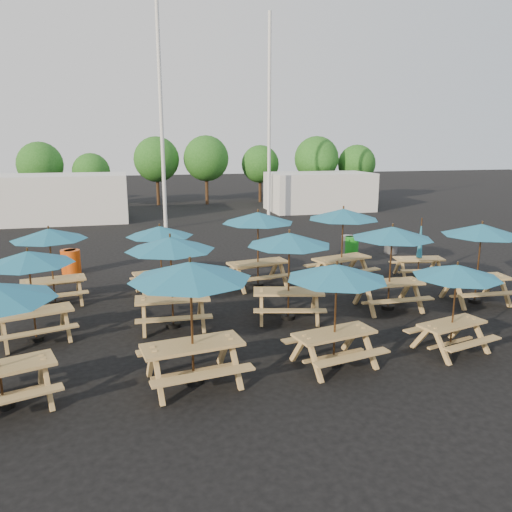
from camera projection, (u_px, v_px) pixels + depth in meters
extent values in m
plane|color=black|center=(268.00, 303.00, 14.96)|extent=(120.00, 120.00, 0.00)
cube|color=#A97D4B|center=(5.00, 400.00, 8.40)|extent=(1.86, 0.81, 0.04)
cylinder|color=black|center=(4.00, 405.00, 9.06)|extent=(0.37, 0.37, 0.10)
cube|color=#A97D4B|center=(34.00, 312.00, 11.96)|extent=(1.88, 1.15, 0.06)
cube|color=#A97D4B|center=(39.00, 332.00, 11.48)|extent=(1.76, 0.73, 0.04)
cube|color=#A97D4B|center=(31.00, 315.00, 12.56)|extent=(1.76, 0.73, 0.04)
cylinder|color=black|center=(36.00, 338.00, 12.11)|extent=(0.35, 0.35, 0.10)
cylinder|color=brown|center=(32.00, 296.00, 11.87)|extent=(0.04, 0.04, 2.25)
cone|color=#1E688A|center=(28.00, 258.00, 11.65)|extent=(2.62, 2.62, 0.31)
cube|color=#A97D4B|center=(53.00, 280.00, 14.68)|extent=(1.89, 1.02, 0.06)
cube|color=#A97D4B|center=(56.00, 295.00, 14.16)|extent=(1.81, 0.58, 0.04)
cube|color=#A97D4B|center=(53.00, 284.00, 15.33)|extent=(1.81, 0.58, 0.04)
cylinder|color=black|center=(55.00, 302.00, 14.84)|extent=(0.36, 0.36, 0.10)
cylinder|color=brown|center=(52.00, 266.00, 14.59)|extent=(0.04, 0.04, 2.29)
cone|color=#1E688A|center=(49.00, 234.00, 14.37)|extent=(2.51, 2.51, 0.32)
cube|color=#A97D4B|center=(193.00, 345.00, 9.81)|extent=(2.06, 1.05, 0.07)
cube|color=#A97D4B|center=(204.00, 375.00, 9.23)|extent=(1.99, 0.56, 0.04)
cube|color=#A97D4B|center=(184.00, 346.00, 10.53)|extent=(1.99, 0.56, 0.04)
cylinder|color=black|center=(194.00, 380.00, 9.98)|extent=(0.39, 0.39, 0.11)
cylinder|color=brown|center=(192.00, 323.00, 9.71)|extent=(0.05, 0.05, 2.52)
cone|color=#1E688A|center=(190.00, 271.00, 9.47)|extent=(2.69, 2.69, 0.35)
cube|color=#A97D4B|center=(172.00, 298.00, 12.83)|extent=(1.91, 0.81, 0.06)
cube|color=#A97D4B|center=(174.00, 319.00, 12.24)|extent=(1.89, 0.33, 0.04)
cube|color=#A97D4B|center=(172.00, 301.00, 13.56)|extent=(1.89, 0.33, 0.04)
cylinder|color=black|center=(173.00, 325.00, 12.99)|extent=(0.38, 0.38, 0.10)
cylinder|color=brown|center=(172.00, 282.00, 12.73)|extent=(0.05, 0.05, 2.41)
cone|color=#1E688A|center=(170.00, 243.00, 12.50)|extent=(2.35, 2.35, 0.34)
cube|color=#A97D4B|center=(162.00, 272.00, 15.64)|extent=(1.82, 0.98, 0.06)
cube|color=#A97D4B|center=(167.00, 286.00, 15.14)|extent=(1.74, 0.56, 0.04)
cube|color=#A97D4B|center=(157.00, 276.00, 16.25)|extent=(1.74, 0.56, 0.04)
cylinder|color=black|center=(162.00, 293.00, 15.78)|extent=(0.34, 0.34, 0.10)
cylinder|color=brown|center=(161.00, 260.00, 15.55)|extent=(0.04, 0.04, 2.20)
cone|color=#1E688A|center=(160.00, 231.00, 15.34)|extent=(2.42, 2.42, 0.31)
cube|color=#A97D4B|center=(335.00, 333.00, 10.63)|extent=(1.87, 1.03, 0.06)
cube|color=#A97D4B|center=(352.00, 357.00, 10.12)|extent=(1.79, 0.59, 0.04)
cube|color=#A97D4B|center=(318.00, 335.00, 11.26)|extent=(1.79, 0.59, 0.04)
cylinder|color=black|center=(333.00, 363.00, 10.78)|extent=(0.35, 0.35, 0.10)
cylinder|color=brown|center=(335.00, 315.00, 10.54)|extent=(0.04, 0.04, 2.27)
cone|color=#1E688A|center=(337.00, 272.00, 10.32)|extent=(2.50, 2.50, 0.32)
cube|color=#A97D4B|center=(288.00, 292.00, 13.42)|extent=(2.01, 1.17, 0.06)
cube|color=#A97D4B|center=(290.00, 311.00, 12.82)|extent=(1.89, 0.72, 0.04)
cube|color=#A97D4B|center=(287.00, 295.00, 14.17)|extent=(1.89, 0.72, 0.04)
cylinder|color=black|center=(288.00, 317.00, 13.59)|extent=(0.38, 0.38, 0.10)
cylinder|color=brown|center=(289.00, 276.00, 13.33)|extent=(0.05, 0.05, 2.41)
cone|color=#1E688A|center=(289.00, 239.00, 13.10)|extent=(2.75, 2.75, 0.33)
cube|color=#A97D4B|center=(258.00, 263.00, 16.48)|extent=(2.07, 1.09, 0.07)
cube|color=#A97D4B|center=(267.00, 277.00, 15.91)|extent=(1.98, 0.61, 0.04)
cube|color=#A97D4B|center=(249.00, 267.00, 17.19)|extent=(1.98, 0.61, 0.04)
cylinder|color=black|center=(258.00, 285.00, 16.65)|extent=(0.39, 0.39, 0.11)
cylinder|color=brown|center=(258.00, 249.00, 16.38)|extent=(0.05, 0.05, 2.51)
cone|color=#1E688A|center=(258.00, 217.00, 16.14)|extent=(2.73, 2.73, 0.35)
cube|color=#A97D4B|center=(452.00, 324.00, 11.37)|extent=(1.72, 1.00, 0.05)
cube|color=#A97D4B|center=(473.00, 343.00, 10.92)|extent=(1.63, 0.61, 0.04)
cube|color=#A97D4B|center=(431.00, 326.00, 11.94)|extent=(1.63, 0.61, 0.04)
cylinder|color=black|center=(450.00, 349.00, 11.51)|extent=(0.32, 0.32, 0.09)
cylinder|color=brown|center=(454.00, 308.00, 11.29)|extent=(0.04, 0.04, 2.07)
cone|color=#1E688A|center=(457.00, 271.00, 11.09)|extent=(2.35, 2.35, 0.29)
cube|color=#A97D4B|center=(389.00, 283.00, 14.23)|extent=(1.91, 0.76, 0.06)
cube|color=#A97D4B|center=(401.00, 300.00, 13.64)|extent=(1.90, 0.28, 0.04)
cube|color=#A97D4B|center=(377.00, 286.00, 14.96)|extent=(1.90, 0.28, 0.04)
cylinder|color=black|center=(388.00, 307.00, 14.40)|extent=(0.38, 0.38, 0.11)
cylinder|color=brown|center=(390.00, 268.00, 14.14)|extent=(0.05, 0.05, 2.43)
cone|color=#1E688A|center=(392.00, 233.00, 13.91)|extent=(2.30, 2.30, 0.34)
cube|color=#A97D4B|center=(342.00, 258.00, 17.05)|extent=(2.13, 1.26, 0.07)
cube|color=#A97D4B|center=(355.00, 272.00, 16.50)|extent=(2.00, 0.78, 0.04)
cube|color=#A97D4B|center=(328.00, 263.00, 17.74)|extent=(2.00, 0.78, 0.04)
cylinder|color=black|center=(341.00, 280.00, 17.22)|extent=(0.40, 0.40, 0.11)
cylinder|color=brown|center=(342.00, 245.00, 16.95)|extent=(0.05, 0.05, 2.55)
cone|color=#1E688A|center=(343.00, 214.00, 16.71)|extent=(2.93, 2.93, 0.35)
cube|color=#A97D4B|center=(477.00, 277.00, 14.81)|extent=(1.93, 0.86, 0.06)
cube|color=#A97D4B|center=(490.00, 294.00, 14.22)|extent=(1.90, 0.39, 0.04)
cube|color=#A97D4B|center=(462.00, 281.00, 15.54)|extent=(1.90, 0.39, 0.04)
cylinder|color=black|center=(474.00, 301.00, 14.97)|extent=(0.38, 0.38, 0.10)
cylinder|color=brown|center=(478.00, 263.00, 14.71)|extent=(0.05, 0.05, 2.41)
cone|color=#1E688A|center=(482.00, 230.00, 14.49)|extent=(2.41, 2.41, 0.33)
cube|color=#A97D4B|center=(419.00, 259.00, 17.56)|extent=(1.76, 0.93, 0.06)
cube|color=#A97D4B|center=(425.00, 270.00, 17.02)|extent=(1.69, 0.52, 0.04)
cube|color=#A97D4B|center=(412.00, 262.00, 18.21)|extent=(1.69, 0.52, 0.04)
cylinder|color=black|center=(418.00, 276.00, 17.70)|extent=(0.33, 0.33, 0.09)
cylinder|color=brown|center=(420.00, 248.00, 17.47)|extent=(0.04, 0.04, 2.14)
cone|color=#1E688A|center=(421.00, 238.00, 17.39)|extent=(0.20, 0.20, 1.40)
cylinder|color=#CE460C|center=(69.00, 262.00, 18.17)|extent=(0.55, 0.55, 0.88)
cylinder|color=#CE460C|center=(73.00, 262.00, 18.12)|extent=(0.55, 0.55, 0.88)
cylinder|color=gray|center=(348.00, 246.00, 20.89)|extent=(0.55, 0.55, 0.88)
cylinder|color=#18881B|center=(352.00, 247.00, 20.63)|extent=(0.55, 0.55, 0.88)
cylinder|color=gray|center=(391.00, 243.00, 21.46)|extent=(0.55, 0.55, 0.88)
cylinder|color=silver|center=(161.00, 117.00, 26.35)|extent=(0.20, 0.20, 12.00)
cylinder|color=silver|center=(269.00, 119.00, 29.80)|extent=(0.20, 0.20, 12.00)
cube|color=silver|center=(58.00, 198.00, 29.73)|extent=(8.00, 4.00, 2.80)
cube|color=silver|center=(319.00, 192.00, 34.77)|extent=(7.00, 4.00, 2.60)
cylinder|color=#382314|center=(43.00, 195.00, 34.96)|extent=(0.24, 0.24, 2.14)
sphere|color=#1E5919|center=(40.00, 164.00, 34.49)|extent=(3.11, 3.11, 3.11)
cylinder|color=#382314|center=(93.00, 196.00, 35.57)|extent=(0.24, 0.24, 1.78)
sphere|color=#1E5919|center=(91.00, 172.00, 35.18)|extent=(2.59, 2.59, 2.59)
cylinder|color=#382314|center=(158.00, 190.00, 37.62)|extent=(0.24, 0.24, 2.31)
sphere|color=#1E5919|center=(157.00, 159.00, 37.12)|extent=(3.36, 3.36, 3.36)
cylinder|color=#382314|center=(207.00, 189.00, 38.06)|extent=(0.24, 0.24, 2.35)
sphere|color=#1E5919|center=(206.00, 158.00, 37.55)|extent=(3.41, 3.41, 3.41)
cylinder|color=#382314|center=(260.00, 189.00, 39.53)|extent=(0.24, 0.24, 2.02)
sphere|color=#1E5919|center=(260.00, 164.00, 39.09)|extent=(2.94, 2.94, 2.94)
cylinder|color=#382314|center=(316.00, 188.00, 38.78)|extent=(0.24, 0.24, 2.32)
sphere|color=#1E5919|center=(317.00, 158.00, 38.27)|extent=(3.38, 3.38, 3.38)
cylinder|color=#382314|center=(356.00, 189.00, 39.65)|extent=(0.24, 0.24, 2.03)
sphere|color=#1E5919|center=(357.00, 164.00, 39.20)|extent=(2.95, 2.95, 2.95)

